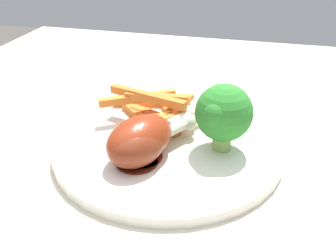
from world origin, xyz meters
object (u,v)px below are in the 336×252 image
Objects in this scene: dinner_plate at (168,145)px; chicken_drumstick_far at (140,144)px; carrot_fries_pile at (153,108)px; chicken_drumstick_near at (143,138)px; broccoli_floret_front at (224,113)px.

chicken_drumstick_far reaches higher than dinner_plate.
carrot_fries_pile is 1.03× the size of chicken_drumstick_near.
dinner_plate is 0.06m from chicken_drumstick_far.
carrot_fries_pile is at bearing 8.26° from chicken_drumstick_far.
chicken_drumstick_far is (-0.10, -0.01, 0.00)m from carrot_fries_pile.
chicken_drumstick_near is at bearing 113.43° from broccoli_floret_front.
carrot_fries_pile is (0.05, 0.03, 0.02)m from dinner_plate.
chicken_drumstick_far is (-0.04, 0.08, -0.02)m from broccoli_floret_front.
chicken_drumstick_near reaches higher than carrot_fries_pile.
dinner_plate is 2.22× the size of chicken_drumstick_far.
carrot_fries_pile reaches higher than dinner_plate.
chicken_drumstick_near is at bearing 153.41° from dinner_plate.
carrot_fries_pile is 1.16× the size of chicken_drumstick_far.
chicken_drumstick_far is at bearing 119.07° from broccoli_floret_front.
dinner_plate is 0.08m from broccoli_floret_front.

